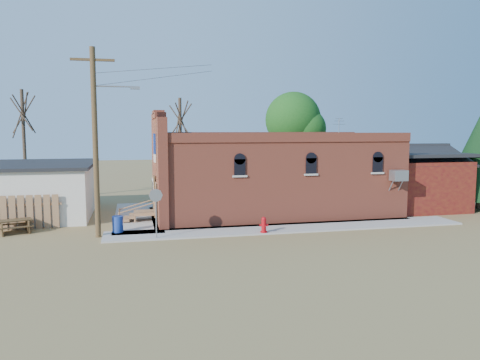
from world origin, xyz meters
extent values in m
plane|color=olive|center=(0.00, 0.00, 0.00)|extent=(120.00, 120.00, 0.00)
cube|color=#9E9991|center=(1.50, 0.90, 0.04)|extent=(19.00, 2.20, 0.08)
cube|color=#9E9991|center=(-6.30, 6.00, 0.04)|extent=(2.60, 10.00, 0.08)
cube|color=#B64F37|center=(2.00, 5.50, 2.25)|extent=(14.00, 7.00, 4.50)
cube|color=black|center=(2.00, 5.50, 4.55)|extent=(13.80, 6.80, 0.12)
cube|color=#B64F37|center=(-5.00, 5.50, 2.90)|extent=(0.50, 7.40, 5.80)
cube|color=navy|center=(-5.30, 4.30, 4.00)|extent=(0.08, 1.10, 1.56)
cube|color=gray|center=(8.10, 1.55, 2.60)|extent=(0.85, 0.65, 0.60)
cube|color=#530E12|center=(11.50, 5.50, 1.60)|extent=(5.00, 6.00, 3.20)
cylinder|color=#472F1C|center=(-8.20, 1.20, 4.50)|extent=(0.26, 0.26, 9.00)
cube|color=#472F1C|center=(-8.20, 1.20, 8.40)|extent=(2.00, 0.12, 0.12)
cylinder|color=gray|center=(-7.30, 1.20, 7.20)|extent=(1.80, 0.08, 0.08)
cube|color=gray|center=(-6.30, 1.20, 7.15)|extent=(0.45, 0.22, 0.14)
cylinder|color=#4E382C|center=(-3.00, 13.00, 3.75)|extent=(0.24, 0.24, 7.50)
cylinder|color=#4E382C|center=(-14.00, 14.00, 4.00)|extent=(0.24, 0.24, 8.00)
cylinder|color=#4E382C|center=(6.00, 13.50, 3.15)|extent=(0.28, 0.28, 6.30)
sphere|color=#174C15|center=(6.00, 13.50, 5.95)|extent=(4.40, 4.40, 4.40)
cylinder|color=#4E382C|center=(15.50, 4.00, 0.60)|extent=(0.30, 0.30, 1.20)
cylinder|color=#A90910|center=(-0.22, 0.00, 0.11)|extent=(0.35, 0.35, 0.06)
cylinder|color=#A90910|center=(-0.22, 0.00, 0.44)|extent=(0.24, 0.24, 0.59)
sphere|color=#A90910|center=(-0.22, 0.00, 0.75)|extent=(0.24, 0.24, 0.24)
cylinder|color=#A90910|center=(-0.22, -0.15, 0.45)|extent=(0.11, 0.13, 0.11)
cylinder|color=#A90910|center=(-0.38, 0.00, 0.45)|extent=(0.13, 0.11, 0.11)
cylinder|color=#A90910|center=(-0.07, 0.00, 0.45)|extent=(0.13, 0.11, 0.11)
cylinder|color=gray|center=(-5.48, 0.00, 1.14)|extent=(0.08, 0.08, 2.13)
cylinder|color=gray|center=(-5.48, -0.02, 2.11)|extent=(0.64, 0.04, 0.64)
cylinder|color=red|center=(-5.48, 0.02, 2.11)|extent=(0.64, 0.04, 0.64)
cylinder|color=navy|center=(-7.30, 1.71, 0.49)|extent=(0.65, 0.65, 0.81)
cube|color=#48341D|center=(-12.87, 2.82, 0.32)|extent=(0.48, 1.22, 0.64)
cube|color=#48341D|center=(-11.84, 3.19, 0.32)|extent=(0.48, 1.22, 0.64)
cube|color=#48341D|center=(-12.35, 3.01, 0.65)|extent=(1.79, 1.24, 0.05)
cube|color=#48341D|center=(-12.19, 2.54, 0.38)|extent=(1.62, 0.77, 0.05)
cube|color=#48341D|center=(-12.52, 3.48, 0.38)|extent=(1.62, 0.77, 0.05)
camera|label=1|loc=(-6.50, -21.96, 5.17)|focal=35.00mm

